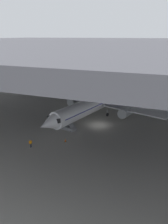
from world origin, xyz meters
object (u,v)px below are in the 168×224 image
crew_worker_by_stairs (65,121)px  traffic_cone_orange (65,140)px  boarding_stairs (67,126)px  airplane_main (95,104)px  crew_worker_near_nose (31,143)px

crew_worker_by_stairs → traffic_cone_orange: 7.96m
traffic_cone_orange → boarding_stairs: bearing=111.4°
airplane_main → boarding_stairs: bearing=-108.8°
crew_worker_by_stairs → traffic_cone_orange: size_ratio=2.83×
crew_worker_near_nose → crew_worker_by_stairs: crew_worker_by_stairs is taller
airplane_main → traffic_cone_orange: 15.31m
crew_worker_near_nose → crew_worker_by_stairs: size_ratio=0.91×
airplane_main → traffic_cone_orange: bearing=-94.1°
crew_worker_near_nose → traffic_cone_orange: size_ratio=2.59×
crew_worker_by_stairs → traffic_cone_orange: bearing=-64.3°
airplane_main → crew_worker_by_stairs: size_ratio=20.87×
crew_worker_near_nose → boarding_stairs: bearing=74.1°
airplane_main → crew_worker_by_stairs: (-4.51, -7.81, -2.45)m
airplane_main → boarding_stairs: (-3.22, -9.46, -2.69)m
crew_worker_near_nose → traffic_cone_orange: crew_worker_near_nose is taller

